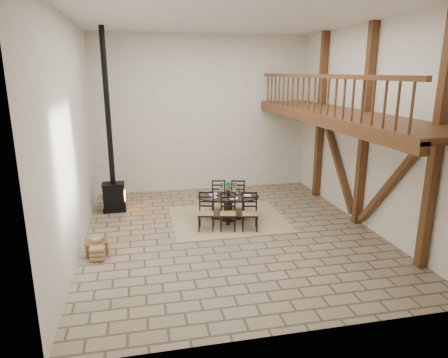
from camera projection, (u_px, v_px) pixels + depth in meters
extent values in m
plane|color=gray|center=(231.00, 233.00, 9.84)|extent=(8.00, 8.00, 0.00)
cube|color=white|center=(204.00, 115.00, 12.97)|extent=(7.00, 0.02, 5.00)
cube|color=white|center=(299.00, 175.00, 5.42)|extent=(7.00, 0.02, 5.00)
cube|color=white|center=(72.00, 137.00, 8.48)|extent=(0.02, 8.00, 5.00)
cube|color=white|center=(369.00, 128.00, 9.90)|extent=(0.02, 8.00, 5.00)
cube|color=white|center=(232.00, 16.00, 8.54)|extent=(7.00, 8.00, 0.02)
cube|color=brown|center=(436.00, 146.00, 7.52)|extent=(0.18, 0.18, 5.00)
cube|color=brown|center=(365.00, 128.00, 9.88)|extent=(0.18, 0.18, 5.00)
cube|color=brown|center=(320.00, 117.00, 12.24)|extent=(0.18, 0.18, 5.00)
cube|color=brown|center=(390.00, 184.00, 8.98)|extent=(0.14, 2.16, 2.54)
cube|color=brown|center=(337.00, 161.00, 11.34)|extent=(0.14, 2.16, 2.54)
cube|color=brown|center=(366.00, 116.00, 9.80)|extent=(0.20, 7.80, 0.20)
cube|color=brown|center=(340.00, 114.00, 9.65)|extent=(1.60, 7.80, 0.12)
cube|color=brown|center=(313.00, 119.00, 9.53)|extent=(0.18, 7.80, 0.22)
cube|color=brown|center=(316.00, 76.00, 9.27)|extent=(0.09, 7.60, 0.09)
cube|color=brown|center=(315.00, 94.00, 9.38)|extent=(0.06, 7.60, 0.86)
cube|color=tan|center=(228.00, 219.00, 10.72)|extent=(3.00, 2.50, 0.02)
ellipsoid|color=black|center=(228.00, 196.00, 10.55)|extent=(1.82, 1.34, 0.04)
cylinder|color=black|center=(228.00, 209.00, 10.64)|extent=(0.16, 0.16, 0.60)
cylinder|color=black|center=(228.00, 218.00, 10.71)|extent=(0.51, 0.51, 0.06)
cube|color=#A8774D|center=(206.00, 214.00, 9.92)|extent=(0.47, 0.46, 0.04)
cube|color=black|center=(206.00, 222.00, 9.98)|extent=(0.45, 0.45, 0.42)
cube|color=black|center=(206.00, 202.00, 10.02)|extent=(0.34, 0.11, 0.54)
cube|color=#A8774D|center=(228.00, 214.00, 9.91)|extent=(0.47, 0.46, 0.04)
cube|color=black|center=(228.00, 222.00, 9.97)|extent=(0.45, 0.45, 0.42)
cube|color=black|center=(228.00, 202.00, 10.01)|extent=(0.34, 0.11, 0.54)
cube|color=#A8774D|center=(250.00, 214.00, 9.90)|extent=(0.47, 0.46, 0.04)
cube|color=black|center=(250.00, 222.00, 9.96)|extent=(0.45, 0.45, 0.42)
cube|color=black|center=(250.00, 202.00, 10.00)|extent=(0.34, 0.11, 0.54)
cube|color=#A8774D|center=(219.00, 196.00, 11.31)|extent=(0.47, 0.46, 0.04)
cube|color=black|center=(219.00, 204.00, 11.37)|extent=(0.45, 0.45, 0.42)
cube|color=black|center=(218.00, 189.00, 11.08)|extent=(0.34, 0.11, 0.54)
cube|color=#A8774D|center=(238.00, 196.00, 11.30)|extent=(0.47, 0.46, 0.04)
cube|color=black|center=(238.00, 204.00, 11.36)|extent=(0.45, 0.45, 0.42)
cube|color=black|center=(238.00, 190.00, 11.07)|extent=(0.34, 0.11, 0.54)
cube|color=white|center=(228.00, 196.00, 10.54)|extent=(1.37, 0.90, 0.01)
cube|color=white|center=(228.00, 193.00, 10.52)|extent=(0.85, 0.45, 0.18)
cylinder|color=white|center=(222.00, 190.00, 10.50)|extent=(0.12, 0.12, 0.34)
cylinder|color=white|center=(234.00, 190.00, 10.50)|extent=(0.12, 0.12, 0.34)
cylinder|color=white|center=(222.00, 193.00, 10.52)|extent=(0.06, 0.06, 0.16)
cylinder|color=white|center=(234.00, 193.00, 10.52)|extent=(0.06, 0.06, 0.16)
imported|color=#4C723F|center=(228.00, 188.00, 10.54)|extent=(0.22, 0.18, 0.38)
cube|color=black|center=(115.00, 209.00, 11.43)|extent=(0.63, 0.49, 0.10)
cube|color=black|center=(114.00, 196.00, 11.33)|extent=(0.59, 0.44, 0.68)
cube|color=#FF590C|center=(125.00, 195.00, 11.39)|extent=(0.02, 0.27, 0.27)
cube|color=black|center=(113.00, 184.00, 11.24)|extent=(0.62, 0.48, 0.04)
cylinder|color=black|center=(107.00, 108.00, 10.69)|extent=(0.15, 0.15, 4.19)
cylinder|color=brown|center=(97.00, 249.00, 8.61)|extent=(0.47, 0.47, 0.31)
cube|color=tan|center=(96.00, 240.00, 8.56)|extent=(0.25, 0.25, 0.09)
cube|color=tan|center=(98.00, 254.00, 8.37)|extent=(0.32, 0.23, 0.31)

